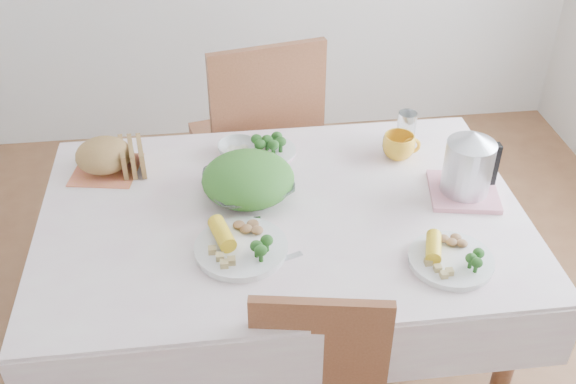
{
  "coord_description": "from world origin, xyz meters",
  "views": [
    {
      "loc": [
        -0.19,
        -1.65,
        2.05
      ],
      "look_at": [
        0.02,
        0.02,
        0.82
      ],
      "focal_mm": 42.0,
      "sensor_mm": 36.0,
      "label": 1
    }
  ],
  "objects": [
    {
      "name": "pink_tray",
      "position": [
        0.59,
        0.02,
        0.77
      ],
      "size": [
        0.25,
        0.25,
        0.02
      ],
      "primitive_type": "cube",
      "rotation": [
        0.0,
        0.0,
        -0.19
      ],
      "color": "pink",
      "rests_on": "tablecloth"
    },
    {
      "name": "dinner_plate_left",
      "position": [
        -0.14,
        -0.17,
        0.77
      ],
      "size": [
        0.29,
        0.29,
        0.02
      ],
      "primitive_type": "cylinder",
      "rotation": [
        0.0,
        0.0,
        -0.08
      ],
      "color": "white",
      "rests_on": "tablecloth"
    },
    {
      "name": "napkin",
      "position": [
        -0.57,
        0.3,
        0.76
      ],
      "size": [
        0.25,
        0.25,
        0.0
      ],
      "primitive_type": "cube",
      "rotation": [
        0.0,
        0.0,
        -0.19
      ],
      "color": "#E1744D",
      "rests_on": "tablecloth"
    },
    {
      "name": "tablecloth",
      "position": [
        0.0,
        0.0,
        0.76
      ],
      "size": [
        1.5,
        1.0,
        0.01
      ],
      "primitive_type": "cube",
      "color": "white",
      "rests_on": "dining_table"
    },
    {
      "name": "glass_tumbler",
      "position": [
        0.48,
        0.34,
        0.83
      ],
      "size": [
        0.07,
        0.07,
        0.13
      ],
      "primitive_type": "cylinder",
      "rotation": [
        0.0,
        0.0,
        0.02
      ],
      "color": "white",
      "rests_on": "tablecloth"
    },
    {
      "name": "chair_far",
      "position": [
        -0.03,
        0.81,
        0.46
      ],
      "size": [
        0.56,
        0.56,
        1.05
      ],
      "primitive_type": "cube",
      "rotation": [
        0.0,
        0.0,
        3.35
      ],
      "color": "brown",
      "rests_on": "floor"
    },
    {
      "name": "fruit_bowl",
      "position": [
        -0.12,
        0.34,
        0.78
      ],
      "size": [
        0.18,
        0.18,
        0.04
      ],
      "primitive_type": "imported",
      "rotation": [
        0.0,
        0.0,
        -0.3
      ],
      "color": "white",
      "rests_on": "tablecloth"
    },
    {
      "name": "electric_kettle",
      "position": [
        0.59,
        0.02,
        0.88
      ],
      "size": [
        0.16,
        0.16,
        0.22
      ],
      "primitive_type": "cylinder",
      "rotation": [
        0.0,
        0.0,
        0.02
      ],
      "color": "#B2B5BA",
      "rests_on": "pink_tray"
    },
    {
      "name": "bread_loaf",
      "position": [
        -0.57,
        0.3,
        0.82
      ],
      "size": [
        0.22,
        0.22,
        0.11
      ],
      "primitive_type": "ellipsoid",
      "rotation": [
        0.0,
        0.0,
        0.25
      ],
      "color": "olive",
      "rests_on": "napkin"
    },
    {
      "name": "knife",
      "position": [
        -0.05,
        -0.23,
        0.76
      ],
      "size": [
        0.17,
        0.07,
        0.0
      ],
      "primitive_type": "cube",
      "rotation": [
        0.0,
        0.0,
        1.9
      ],
      "color": "silver",
      "rests_on": "tablecloth"
    },
    {
      "name": "dining_table",
      "position": [
        0.0,
        0.0,
        0.38
      ],
      "size": [
        1.4,
        0.9,
        0.75
      ],
      "primitive_type": "cube",
      "color": "brown",
      "rests_on": "floor"
    },
    {
      "name": "salad_bowl",
      "position": [
        -0.1,
        0.1,
        0.8
      ],
      "size": [
        0.34,
        0.34,
        0.07
      ],
      "primitive_type": "imported",
      "rotation": [
        0.0,
        0.0,
        0.25
      ],
      "color": "white",
      "rests_on": "tablecloth"
    },
    {
      "name": "dinner_plate_right",
      "position": [
        0.44,
        -0.3,
        0.77
      ],
      "size": [
        0.34,
        0.34,
        0.02
      ],
      "primitive_type": "cylinder",
      "rotation": [
        0.0,
        0.0,
        -0.66
      ],
      "color": "white",
      "rests_on": "tablecloth"
    },
    {
      "name": "yellow_mug",
      "position": [
        0.43,
        0.26,
        0.81
      ],
      "size": [
        0.13,
        0.13,
        0.09
      ],
      "primitive_type": "imported",
      "rotation": [
        0.0,
        0.0,
        -0.12
      ],
      "color": "gold",
      "rests_on": "tablecloth"
    },
    {
      "name": "floor",
      "position": [
        0.0,
        0.0,
        0.0
      ],
      "size": [
        3.6,
        3.6,
        0.0
      ],
      "primitive_type": "plane",
      "color": "brown",
      "rests_on": "ground"
    },
    {
      "name": "fork_left",
      "position": [
        -0.08,
        -0.13,
        0.76
      ],
      "size": [
        0.03,
        0.19,
        0.0
      ],
      "primitive_type": "cube",
      "rotation": [
        0.0,
        0.0,
        0.02
      ],
      "color": "silver",
      "rests_on": "tablecloth"
    },
    {
      "name": "broccoli_plate",
      "position": [
        -0.01,
        0.33,
        0.77
      ],
      "size": [
        0.23,
        0.23,
        0.02
      ],
      "primitive_type": "cylinder",
      "rotation": [
        0.0,
        0.0,
        0.14
      ],
      "color": "beige",
      "rests_on": "tablecloth"
    }
  ]
}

